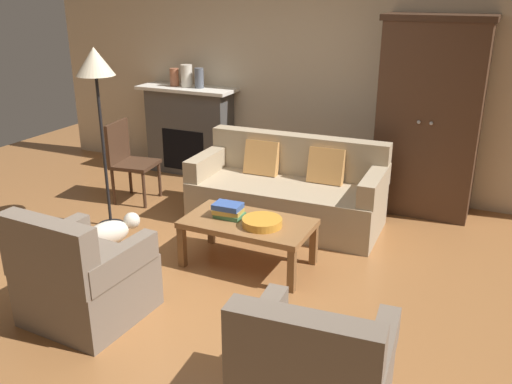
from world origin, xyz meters
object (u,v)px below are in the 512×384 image
(mantel_vase_cream, at_px, (187,76))
(dog, at_px, (111,233))
(couch, at_px, (288,193))
(fruit_bowl, at_px, (262,222))
(side_chair_wooden, at_px, (128,157))
(coffee_table, at_px, (248,227))
(armoire, at_px, (429,118))
(book_stack, at_px, (228,210))
(floor_lamp, at_px, (96,73))
(mantel_vase_terracotta, at_px, (174,77))
(armchair_near_left, at_px, (82,280))
(fireplace, at_px, (190,130))
(armchair_near_right, at_px, (314,381))
(mantel_vase_slate, at_px, (199,78))

(mantel_vase_cream, bearing_deg, dog, -74.94)
(couch, relative_size, fruit_bowl, 5.76)
(side_chair_wooden, distance_m, dog, 1.48)
(coffee_table, xyz_separation_m, fruit_bowl, (0.15, -0.04, 0.09))
(armoire, height_order, coffee_table, armoire)
(mantel_vase_cream, xyz_separation_m, side_chair_wooden, (-0.11, -1.14, -0.74))
(book_stack, height_order, mantel_vase_cream, mantel_vase_cream)
(fruit_bowl, distance_m, floor_lamp, 2.10)
(mantel_vase_terracotta, relative_size, armchair_near_left, 0.25)
(couch, relative_size, mantel_vase_terracotta, 8.91)
(armoire, bearing_deg, floor_lamp, -147.47)
(fireplace, distance_m, dog, 2.51)
(mantel_vase_terracotta, distance_m, side_chair_wooden, 1.35)
(mantel_vase_terracotta, xyz_separation_m, armchair_near_right, (3.13, -3.56, -0.91))
(coffee_table, bearing_deg, floor_lamp, 174.48)
(coffee_table, distance_m, book_stack, 0.22)
(mantel_vase_cream, bearing_deg, book_stack, -50.97)
(fruit_bowl, xyz_separation_m, mantel_vase_cream, (-1.96, 2.04, 0.80))
(mantel_vase_cream, relative_size, mantel_vase_slate, 1.12)
(side_chair_wooden, bearing_deg, book_stack, -26.41)
(mantel_vase_slate, bearing_deg, side_chair_wooden, -104.13)
(side_chair_wooden, bearing_deg, dog, -59.15)
(dog, bearing_deg, armchair_near_right, -26.92)
(book_stack, xyz_separation_m, floor_lamp, (-1.44, 0.16, 1.06))
(fireplace, height_order, coffee_table, fireplace)
(armoire, relative_size, mantel_vase_terracotta, 9.38)
(fruit_bowl, bearing_deg, armoire, 63.28)
(coffee_table, bearing_deg, fruit_bowl, -16.29)
(couch, distance_m, floor_lamp, 2.19)
(armoire, bearing_deg, fireplace, 178.49)
(floor_lamp, bearing_deg, armchair_near_right, -31.85)
(mantel_vase_slate, xyz_separation_m, floor_lamp, (-0.01, -1.83, 0.31))
(mantel_vase_cream, relative_size, floor_lamp, 0.15)
(couch, height_order, mantel_vase_terracotta, mantel_vase_terracotta)
(mantel_vase_slate, height_order, floor_lamp, floor_lamp)
(coffee_table, xyz_separation_m, mantel_vase_cream, (-1.80, 1.99, 0.89))
(fireplace, xyz_separation_m, armchair_near_left, (1.08, -3.26, -0.25))
(coffee_table, relative_size, side_chair_wooden, 1.22)
(couch, bearing_deg, book_stack, -98.18)
(mantel_vase_cream, bearing_deg, fireplace, 90.00)
(armoire, relative_size, couch, 1.05)
(book_stack, relative_size, side_chair_wooden, 0.29)
(mantel_vase_cream, xyz_separation_m, mantel_vase_slate, (0.18, 0.00, -0.01))
(couch, bearing_deg, fireplace, 150.81)
(fireplace, distance_m, armchair_near_left, 3.44)
(fireplace, relative_size, dog, 2.39)
(couch, distance_m, armchair_near_right, 2.86)
(coffee_table, bearing_deg, armchair_near_right, -53.81)
(armchair_near_right, relative_size, floor_lamp, 0.49)
(book_stack, relative_size, mantel_vase_terracotta, 1.19)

